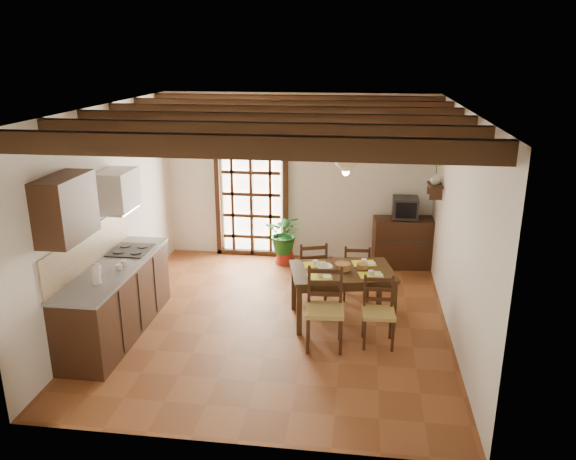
% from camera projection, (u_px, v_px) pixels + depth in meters
% --- Properties ---
extents(ground_plane, '(5.00, 5.00, 0.00)m').
position_uv_depth(ground_plane, '(277.00, 320.00, 7.53)').
color(ground_plane, brown).
extents(room_shell, '(4.52, 5.02, 2.81)m').
position_uv_depth(room_shell, '(276.00, 189.00, 6.97)').
color(room_shell, silver).
rests_on(room_shell, ground_plane).
extents(ceiling_beams, '(4.50, 4.34, 0.20)m').
position_uv_depth(ceiling_beams, '(275.00, 118.00, 6.70)').
color(ceiling_beams, black).
rests_on(ceiling_beams, room_shell).
extents(french_door, '(1.26, 0.11, 2.32)m').
position_uv_depth(french_door, '(251.00, 190.00, 9.58)').
color(french_door, white).
rests_on(french_door, ground_plane).
extents(kitchen_counter, '(0.64, 2.25, 1.38)m').
position_uv_depth(kitchen_counter, '(116.00, 299.00, 7.06)').
color(kitchen_counter, black).
rests_on(kitchen_counter, ground_plane).
extents(upper_cabinet, '(0.35, 0.80, 0.70)m').
position_uv_depth(upper_cabinet, '(66.00, 208.00, 5.99)').
color(upper_cabinet, black).
rests_on(upper_cabinet, room_shell).
extents(range_hood, '(0.38, 0.60, 0.54)m').
position_uv_depth(range_hood, '(118.00, 191.00, 7.20)').
color(range_hood, white).
rests_on(range_hood, room_shell).
extents(counter_items, '(0.50, 1.43, 0.25)m').
position_uv_depth(counter_items, '(115.00, 260.00, 7.00)').
color(counter_items, black).
rests_on(counter_items, kitchen_counter).
extents(dining_table, '(1.47, 1.11, 0.72)m').
position_uv_depth(dining_table, '(342.00, 276.00, 7.36)').
color(dining_table, '#372311').
rests_on(dining_table, ground_plane).
extents(chair_near_left, '(0.48, 0.46, 0.98)m').
position_uv_depth(chair_near_left, '(324.00, 323.00, 6.79)').
color(chair_near_left, '#AD974A').
rests_on(chair_near_left, ground_plane).
extents(chair_near_right, '(0.41, 0.39, 0.85)m').
position_uv_depth(chair_near_right, '(378.00, 324.00, 6.86)').
color(chair_near_right, '#AD974A').
rests_on(chair_near_right, ground_plane).
extents(chair_far_left, '(0.52, 0.51, 0.91)m').
position_uv_depth(chair_far_left, '(311.00, 281.00, 8.08)').
color(chair_far_left, '#AD974A').
rests_on(chair_far_left, ground_plane).
extents(chair_far_right, '(0.41, 0.40, 0.84)m').
position_uv_depth(chair_far_right, '(356.00, 281.00, 8.14)').
color(chair_far_right, '#AD974A').
rests_on(chair_far_right, ground_plane).
extents(table_setting, '(0.96, 0.64, 0.09)m').
position_uv_depth(table_setting, '(342.00, 270.00, 7.33)').
color(table_setting, yellow).
rests_on(table_setting, dining_table).
extents(table_bowl, '(0.27, 0.27, 0.05)m').
position_uv_depth(table_bowl, '(324.00, 267.00, 7.35)').
color(table_bowl, white).
rests_on(table_bowl, dining_table).
extents(sideboard, '(1.01, 0.53, 0.83)m').
position_uv_depth(sideboard, '(403.00, 243.00, 9.28)').
color(sideboard, black).
rests_on(sideboard, ground_plane).
extents(crt_tv, '(0.41, 0.38, 0.34)m').
position_uv_depth(crt_tv, '(405.00, 208.00, 9.09)').
color(crt_tv, black).
rests_on(crt_tv, sideboard).
extents(fuse_box, '(0.25, 0.03, 0.32)m').
position_uv_depth(fuse_box, '(390.00, 160.00, 9.14)').
color(fuse_box, white).
rests_on(fuse_box, room_shell).
extents(plant_pot, '(0.34, 0.34, 0.21)m').
position_uv_depth(plant_pot, '(285.00, 257.00, 9.52)').
color(plant_pot, maroon).
rests_on(plant_pot, ground_plane).
extents(potted_plant, '(1.66, 1.43, 1.81)m').
position_uv_depth(potted_plant, '(285.00, 231.00, 9.37)').
color(potted_plant, '#144C19').
rests_on(potted_plant, ground_plane).
extents(wall_shelf, '(0.20, 0.42, 0.20)m').
position_uv_depth(wall_shelf, '(435.00, 188.00, 8.31)').
color(wall_shelf, black).
rests_on(wall_shelf, room_shell).
extents(shelf_vase, '(0.15, 0.15, 0.15)m').
position_uv_depth(shelf_vase, '(436.00, 178.00, 8.27)').
color(shelf_vase, '#B2BFB2').
rests_on(shelf_vase, wall_shelf).
extents(shelf_flowers, '(0.14, 0.14, 0.36)m').
position_uv_depth(shelf_flowers, '(437.00, 165.00, 8.20)').
color(shelf_flowers, yellow).
rests_on(shelf_flowers, shelf_vase).
extents(framed_picture, '(0.03, 0.32, 0.32)m').
position_uv_depth(framed_picture, '(444.00, 152.00, 8.13)').
color(framed_picture, brown).
rests_on(framed_picture, room_shell).
extents(pendant_lamp, '(0.36, 0.36, 0.84)m').
position_uv_depth(pendant_lamp, '(346.00, 166.00, 7.01)').
color(pendant_lamp, black).
rests_on(pendant_lamp, room_shell).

